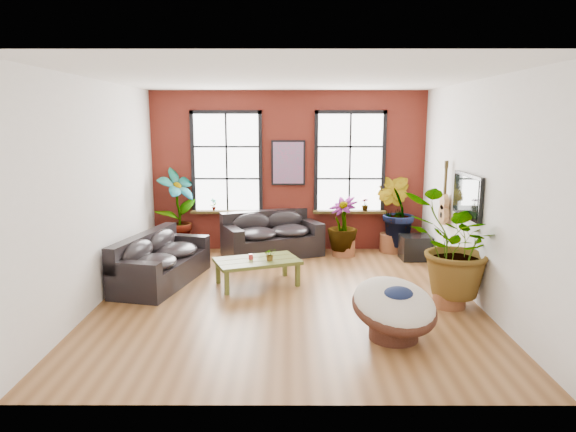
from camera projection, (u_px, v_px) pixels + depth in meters
The scene contains 19 objects.
room at pixel (288, 191), 8.26m from camera, with size 6.04×6.54×3.54m.
sofa_back at pixel (271, 236), 11.00m from camera, with size 2.26×1.71×0.93m.
sofa_left at pixel (159, 261), 9.14m from camera, with size 1.41×2.36×0.87m.
coffee_table at pixel (257, 262), 9.02m from camera, with size 1.63×1.27×0.55m.
papasan_chair at pixel (394, 307), 6.77m from camera, with size 1.47×1.47×0.85m.
poster at pixel (288, 163), 11.20m from camera, with size 0.74×0.06×0.98m.
tv_wall_unit at pixel (460, 199), 8.73m from camera, with size 0.13×1.86×1.20m.
media_box at pixel (415, 248), 10.69m from camera, with size 0.63×0.53×0.51m.
pot_back_left at pixel (180, 244), 11.27m from camera, with size 0.57×0.57×0.39m.
pot_back_right at pixel (392, 243), 11.34m from camera, with size 0.60×0.60×0.41m.
pot_right_wall at pixel (449, 295), 7.99m from camera, with size 0.59×0.59×0.37m.
pot_mid at pixel (344, 248), 11.00m from camera, with size 0.62×0.62×0.35m.
floor_plant_back_left at pixel (178, 207), 11.15m from camera, with size 0.90×0.61×1.71m, color #10360E.
floor_plant_back_right at pixel (395, 210), 11.19m from camera, with size 0.86×0.69×1.56m, color #10360E.
floor_plant_right_wall at pixel (455, 246), 7.84m from camera, with size 1.47×1.27×1.63m, color #10360E.
floor_plant_mid at pixel (343, 224), 10.87m from camera, with size 0.63×0.63×1.13m, color #10360E.
table_plant at pixel (270, 254), 8.91m from camera, with size 0.20×0.17×0.22m, color #10360E.
sill_plant_left at pixel (214, 204), 11.33m from camera, with size 0.14×0.10×0.27m, color #10360E.
sill_plant_right at pixel (365, 204), 11.32m from camera, with size 0.15×0.15×0.27m, color #10360E.
Camera 1 is at (0.02, -8.05, 2.87)m, focal length 32.00 mm.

